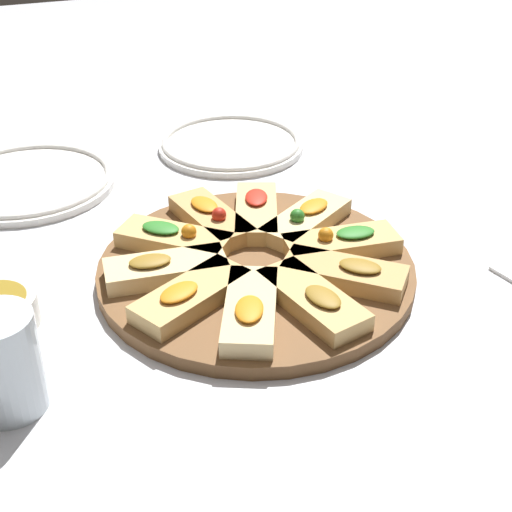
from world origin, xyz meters
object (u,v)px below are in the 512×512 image
(plate_right, at_px, (231,144))
(serving_board, at_px, (256,269))
(plate_left, at_px, (27,181))
(water_glass, at_px, (3,363))

(plate_right, bearing_deg, serving_board, -105.14)
(serving_board, bearing_deg, plate_left, 123.47)
(serving_board, xyz_separation_m, plate_right, (0.10, 0.35, -0.00))
(plate_left, relative_size, plate_right, 1.08)
(plate_right, xyz_separation_m, water_glass, (-0.38, -0.47, 0.04))
(plate_left, distance_m, water_glass, 0.45)
(plate_left, xyz_separation_m, water_glass, (-0.06, -0.45, 0.04))
(plate_right, distance_m, water_glass, 0.60)
(plate_left, height_order, plate_right, same)
(plate_left, bearing_deg, water_glass, -97.77)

